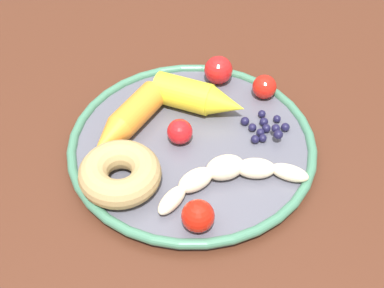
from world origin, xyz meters
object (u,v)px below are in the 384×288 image
(carrot_yellow, at_px, (198,97))
(donut, at_px, (119,173))
(dining_table, at_px, (161,189))
(tomato_near, at_px, (264,87))
(tomato_extra, at_px, (198,216))
(carrot_orange, at_px, (126,122))
(tomato_mid, at_px, (218,70))
(banana, at_px, (228,175))
(blueberry_pile, at_px, (266,128))
(plate, at_px, (192,146))
(tomato_far, at_px, (180,132))

(carrot_yellow, relative_size, donut, 1.34)
(dining_table, xyz_separation_m, tomato_near, (-0.14, 0.09, 0.12))
(tomato_extra, bearing_deg, carrot_orange, -120.79)
(donut, distance_m, tomato_mid, 0.22)
(donut, xyz_separation_m, tomato_mid, (-0.22, 0.02, 0.00))
(banana, relative_size, blueberry_pile, 2.26)
(dining_table, distance_m, plate, 0.11)
(tomato_far, bearing_deg, dining_table, -72.35)
(banana, relative_size, carrot_orange, 1.06)
(plate, height_order, carrot_orange, carrot_orange)
(donut, xyz_separation_m, tomato_far, (-0.09, 0.03, -0.00))
(donut, xyz_separation_m, blueberry_pile, (-0.16, 0.12, -0.01))
(donut, bearing_deg, blueberry_pile, 143.32)
(banana, xyz_separation_m, tomato_extra, (0.07, -0.00, 0.01))
(tomato_mid, bearing_deg, banana, 29.33)
(dining_table, relative_size, carrot_orange, 9.13)
(carrot_yellow, relative_size, blueberry_pile, 2.10)
(carrot_orange, bearing_deg, tomato_mid, 157.99)
(tomato_near, distance_m, tomato_mid, 0.07)
(tomato_near, height_order, tomato_extra, tomato_extra)
(carrot_orange, relative_size, tomato_near, 4.00)
(dining_table, distance_m, blueberry_pile, 0.18)
(plate, height_order, banana, banana)
(dining_table, distance_m, carrot_orange, 0.13)
(banana, xyz_separation_m, blueberry_pile, (-0.10, 0.01, -0.01))
(blueberry_pile, distance_m, tomato_mid, 0.12)
(plate, distance_m, blueberry_pile, 0.10)
(blueberry_pile, height_order, tomato_extra, tomato_extra)
(dining_table, distance_m, tomato_extra, 0.19)
(plate, xyz_separation_m, blueberry_pile, (-0.06, 0.07, 0.01))
(donut, height_order, tomato_extra, tomato_extra)
(tomato_near, height_order, tomato_mid, tomato_mid)
(donut, relative_size, tomato_near, 2.96)
(donut, xyz_separation_m, tomato_near, (-0.22, 0.09, -0.00))
(banana, bearing_deg, donut, -61.25)
(blueberry_pile, relative_size, tomato_mid, 1.57)
(banana, height_order, tomato_extra, tomato_extra)
(tomato_mid, distance_m, tomato_extra, 0.25)
(dining_table, bearing_deg, tomato_extra, 47.94)
(carrot_orange, height_order, tomato_extra, same)
(carrot_yellow, relative_size, tomato_mid, 3.30)
(banana, relative_size, tomato_near, 4.25)
(plate, height_order, blueberry_pile, blueberry_pile)
(blueberry_pile, distance_m, tomato_far, 0.11)
(plate, height_order, donut, donut)
(carrot_orange, bearing_deg, tomato_far, 105.13)
(banana, distance_m, tomato_mid, 0.18)
(plate, relative_size, tomato_mid, 7.96)
(tomato_far, bearing_deg, tomato_near, 154.85)
(carrot_yellow, xyz_separation_m, tomato_near, (-0.06, 0.07, -0.00))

